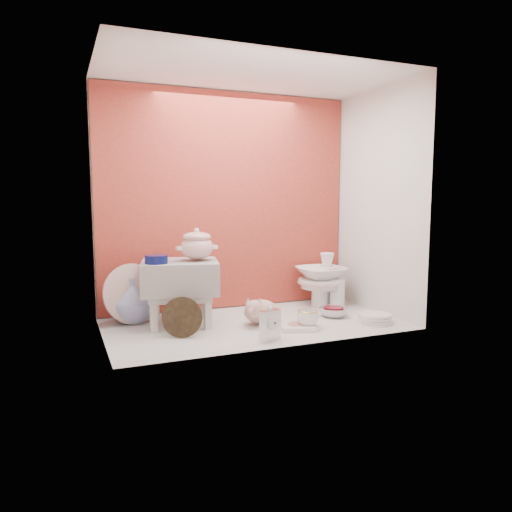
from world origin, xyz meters
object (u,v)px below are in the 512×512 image
(soup_tureen, at_px, (197,244))
(mantel_clock, at_px, (270,324))
(dinner_plate_stack, at_px, (375,318))
(blue_white_vase, at_px, (132,300))
(gold_rim_teacup, at_px, (308,318))
(porcelain_tower, at_px, (321,280))
(floral_platter, at_px, (133,294))
(step_stool, at_px, (180,293))
(crystal_bowl, at_px, (333,312))
(plush_pig, at_px, (261,311))

(soup_tureen, height_order, mantel_clock, soup_tureen)
(soup_tureen, distance_m, dinner_plate_stack, 1.20)
(blue_white_vase, bearing_deg, mantel_clock, -46.91)
(mantel_clock, bearing_deg, gold_rim_teacup, 1.47)
(mantel_clock, xyz_separation_m, porcelain_tower, (0.68, 0.63, 0.10))
(floral_platter, relative_size, mantel_clock, 2.01)
(dinner_plate_stack, xyz_separation_m, porcelain_tower, (-0.07, 0.54, 0.16))
(soup_tureen, height_order, floral_platter, soup_tureen)
(step_stool, xyz_separation_m, soup_tureen, (0.10, -0.03, 0.30))
(floral_platter, bearing_deg, porcelain_tower, -1.36)
(soup_tureen, xyz_separation_m, crystal_bowl, (0.87, -0.16, -0.47))
(blue_white_vase, xyz_separation_m, porcelain_tower, (1.32, -0.05, 0.05))
(mantel_clock, bearing_deg, soup_tureen, 96.59)
(blue_white_vase, distance_m, plush_pig, 0.81)
(plush_pig, bearing_deg, porcelain_tower, 5.32)
(step_stool, bearing_deg, mantel_clock, -40.65)
(crystal_bowl, bearing_deg, blue_white_vase, 163.98)
(gold_rim_teacup, bearing_deg, mantel_clock, -155.78)
(soup_tureen, bearing_deg, plush_pig, -21.97)
(blue_white_vase, distance_m, mantel_clock, 0.94)
(porcelain_tower, bearing_deg, floral_platter, 178.64)
(soup_tureen, height_order, crystal_bowl, soup_tureen)
(step_stool, bearing_deg, porcelain_tower, 19.68)
(gold_rim_teacup, xyz_separation_m, porcelain_tower, (0.37, 0.49, 0.13))
(soup_tureen, bearing_deg, dinner_plate_stack, -21.14)
(blue_white_vase, bearing_deg, gold_rim_teacup, -30.06)
(step_stool, relative_size, blue_white_vase, 1.63)
(gold_rim_teacup, bearing_deg, plush_pig, 137.07)
(gold_rim_teacup, distance_m, crystal_bowl, 0.35)
(step_stool, relative_size, floral_platter, 1.20)
(soup_tureen, height_order, blue_white_vase, soup_tureen)
(mantel_clock, height_order, gold_rim_teacup, mantel_clock)
(step_stool, bearing_deg, plush_pig, -7.18)
(step_stool, relative_size, porcelain_tower, 1.17)
(soup_tureen, bearing_deg, blue_white_vase, 151.56)
(porcelain_tower, bearing_deg, step_stool, -173.46)
(soup_tureen, xyz_separation_m, gold_rim_teacup, (0.58, -0.35, -0.43))
(plush_pig, relative_size, crystal_bowl, 1.44)
(blue_white_vase, relative_size, mantel_clock, 1.48)
(floral_platter, xyz_separation_m, porcelain_tower, (1.32, -0.03, 0.01))
(porcelain_tower, bearing_deg, crystal_bowl, -104.58)
(plush_pig, distance_m, dinner_plate_stack, 0.71)
(blue_white_vase, xyz_separation_m, dinner_plate_stack, (1.39, -0.60, -0.11))
(step_stool, xyz_separation_m, crystal_bowl, (0.98, -0.18, -0.17))
(floral_platter, distance_m, blue_white_vase, 0.05)
(plush_pig, bearing_deg, blue_white_vase, 133.79)
(mantel_clock, bearing_deg, crystal_bowl, 5.89)
(blue_white_vase, height_order, porcelain_tower, porcelain_tower)
(soup_tureen, distance_m, floral_platter, 0.51)
(blue_white_vase, relative_size, plush_pig, 1.01)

